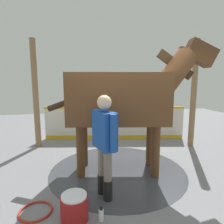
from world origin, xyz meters
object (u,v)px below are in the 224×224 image
handler (105,140)px  bottle_spray (72,199)px  wash_bucket (74,207)px  bottle_shampoo (101,214)px  hose_coil (36,211)px  horse (124,97)px

handler → bottle_spray: 1.03m
handler → wash_bucket: (0.50, 0.45, -0.78)m
bottle_shampoo → hose_coil: 0.98m
horse → bottle_spray: horse is taller
wash_bucket → bottle_spray: (0.03, -0.36, -0.10)m
bottle_shampoo → bottle_spray: bearing=-49.8°
horse → wash_bucket: (1.05, 1.31, -1.37)m
handler → wash_bucket: size_ratio=4.44×
handler → bottle_spray: (0.53, 0.10, -0.88)m
wash_bucket → horse: bearing=-128.9°
handler → bottle_shampoo: size_ratio=8.33×
horse → handler: bearing=-111.9°
bottle_spray → hose_coil: bearing=9.4°
hose_coil → wash_bucket: bearing=153.8°
horse → bottle_shampoo: (0.70, 1.40, -1.47)m
horse → bottle_spray: (1.08, 0.95, -1.47)m
bottle_shampoo → hose_coil: size_ratio=0.42×
wash_bucket → bottle_shampoo: bearing=165.2°
wash_bucket → bottle_shampoo: size_ratio=1.88×
wash_bucket → hose_coil: size_ratio=0.78×
bottle_shampoo → bottle_spray: 0.59m
handler → horse: bearing=-138.9°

